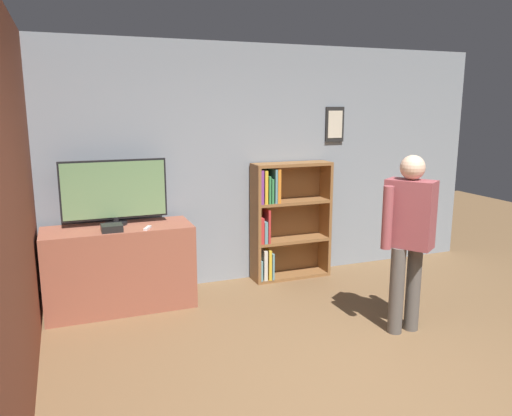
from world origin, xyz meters
TOP-DOWN VIEW (x-y plane):
  - wall_back at (0.00, 3.02)m, footprint 6.31×0.09m
  - wall_side_brick at (-2.18, 1.50)m, footprint 0.06×4.59m
  - tv_ledge at (-1.40, 2.61)m, footprint 1.45×0.57m
  - television at (-1.40, 2.71)m, footprint 1.03×0.22m
  - game_console at (-1.47, 2.45)m, footprint 0.20×0.18m
  - remote_loose at (-1.14, 2.41)m, footprint 0.10×0.14m
  - bookshelf at (0.49, 2.84)m, footprint 0.94×0.28m
  - person at (0.93, 1.13)m, footprint 0.55×0.46m

SIDE VIEW (x-z plane):
  - tv_ledge at x=-1.40m, z-range 0.00..0.84m
  - bookshelf at x=0.49m, z-range 0.02..1.39m
  - remote_loose at x=-1.14m, z-range 0.84..0.86m
  - game_console at x=-1.47m, z-range 0.84..0.91m
  - person at x=0.93m, z-range 0.14..1.75m
  - television at x=-1.40m, z-range 0.85..1.51m
  - wall_side_brick at x=-2.18m, z-range 0.00..2.70m
  - wall_back at x=0.00m, z-range 0.00..2.70m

